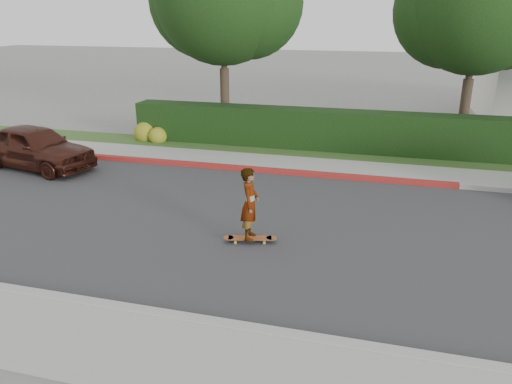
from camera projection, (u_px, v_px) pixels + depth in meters
ground at (430, 245)px, 10.78m from camera, size 120.00×120.00×0.00m
road at (430, 244)px, 10.78m from camera, size 60.00×8.00×0.01m
curb_near at (447, 362)px, 7.03m from camera, size 60.00×0.20×0.15m
curb_far at (423, 183)px, 14.48m from camera, size 60.00×0.20×0.15m
curb_red_section at (257, 170)px, 15.71m from camera, size 12.00×0.21×0.15m
sidewalk_far at (421, 174)px, 15.30m from camera, size 60.00×1.60×0.12m
planting_strip at (419, 161)px, 16.76m from camera, size 60.00×1.60×0.10m
hedge at (333, 131)px, 17.81m from camera, size 15.00×1.00×1.50m
flowering_shrub at (149, 134)px, 19.26m from camera, size 1.40×1.00×0.90m
tree_center at (477, 8)px, 17.11m from camera, size 5.66×4.84×7.44m
skateboard at (250, 238)px, 10.85m from camera, size 1.19×0.51×0.11m
skateboarder at (250, 204)px, 10.58m from camera, size 0.43×0.61×1.58m
car_maroon at (35, 147)px, 15.92m from camera, size 4.35×2.44×1.40m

